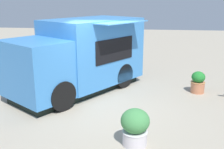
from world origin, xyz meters
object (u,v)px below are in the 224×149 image
object	(u,v)px
planter_flowering_far	(135,126)
planter_flowering_near	(198,82)
planter_flowering_side	(20,59)
food_truck	(81,58)

from	to	relation	value
planter_flowering_far	planter_flowering_near	bearing A→B (deg)	-28.45
planter_flowering_near	planter_flowering_side	world-z (taller)	planter_flowering_side
planter_flowering_side	planter_flowering_far	bearing A→B (deg)	-138.10
planter_flowering_far	planter_flowering_side	xyz separation A→B (m)	(6.02, 5.40, -0.02)
food_truck	planter_flowering_side	xyz separation A→B (m)	(2.60, 3.42, -0.73)
food_truck	planter_flowering_near	size ratio (longest dim) A/B	6.80
planter_flowering_far	planter_flowering_side	distance (m)	8.08
food_truck	planter_flowering_near	bearing A→B (deg)	-86.98
planter_flowering_near	planter_flowering_far	bearing A→B (deg)	151.55
food_truck	planter_flowering_far	bearing A→B (deg)	-149.97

